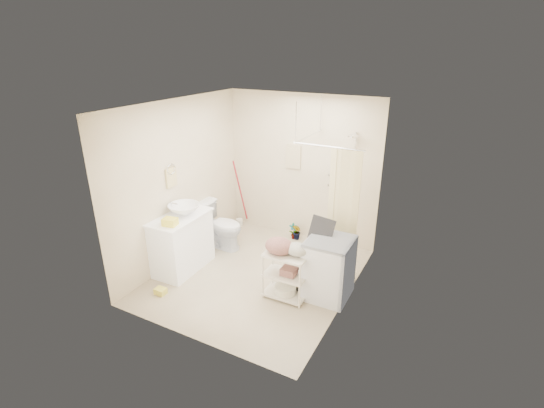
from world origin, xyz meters
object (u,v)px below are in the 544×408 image
Objects in this scene: vanity at (182,242)px; laundry_rack at (286,272)px; toilet at (221,225)px; washing_machine at (329,268)px.

vanity reaches higher than laundry_rack.
toilet is (0.12, 0.89, -0.04)m from vanity.
washing_machine is at bearing -101.60° from toilet.
toilet is at bearing 80.78° from vanity.
vanity is 1.79m from laundry_rack.
washing_machine is at bearing 7.59° from vanity.
laundry_rack is (1.79, 0.05, -0.04)m from vanity.
laundry_rack is at bearing -148.59° from washing_machine.
washing_machine is 1.07× the size of laundry_rack.
laundry_rack is (1.67, -0.84, 0.00)m from toilet.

